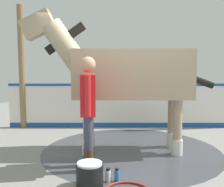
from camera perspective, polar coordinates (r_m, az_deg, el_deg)
ground_plane at (r=5.22m, az=4.66°, el=-12.12°), size 16.00×16.00×0.02m
wet_patch at (r=5.34m, az=3.97°, el=-11.54°), size 3.32×3.32×0.00m
barrier_wall at (r=7.08m, az=2.97°, el=-2.79°), size 4.31×4.19×1.12m
roof_post_near at (r=7.33m, az=-17.93°, el=5.12°), size 0.16×0.16×3.04m
horse at (r=5.08m, az=2.60°, el=3.87°), size 2.65×2.58×2.59m
handler at (r=4.25m, az=-4.89°, el=-2.29°), size 0.49×0.55×1.73m
wash_bucket at (r=3.85m, az=-4.59°, el=-16.24°), size 0.36×0.36×0.34m
bottle_shampoo at (r=4.01m, az=-0.81°, el=-16.45°), size 0.08×0.08×0.20m
bottle_spray at (r=4.03m, az=1.00°, el=-16.39°), size 0.07×0.07×0.19m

